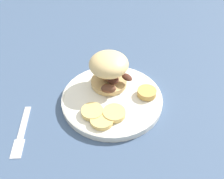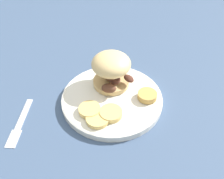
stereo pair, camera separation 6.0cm
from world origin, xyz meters
The scene contains 8 objects.
ground_plane centered at (0.00, 0.00, 0.00)m, with size 4.00×4.00×0.00m, color #3D5170.
dinner_plate centered at (0.00, 0.00, 0.01)m, with size 0.26×0.26×0.02m.
sandwich centered at (-0.05, 0.01, 0.07)m, with size 0.11×0.11×0.09m.
potato_round_0 centered at (0.03, 0.08, 0.03)m, with size 0.05×0.05×0.02m, color tan.
potato_round_1 centered at (0.06, -0.02, 0.02)m, with size 0.06×0.06×0.01m, color #DBB766.
potato_round_2 centered at (0.03, -0.07, 0.02)m, with size 0.05×0.05×0.01m, color #DBB766.
potato_round_3 centered at (0.07, -0.06, 0.02)m, with size 0.06×0.06×0.01m, color #DBB766.
fork centered at (0.00, -0.23, 0.00)m, with size 0.15×0.08×0.00m.
Camera 2 is at (0.46, -0.15, 0.49)m, focal length 42.00 mm.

